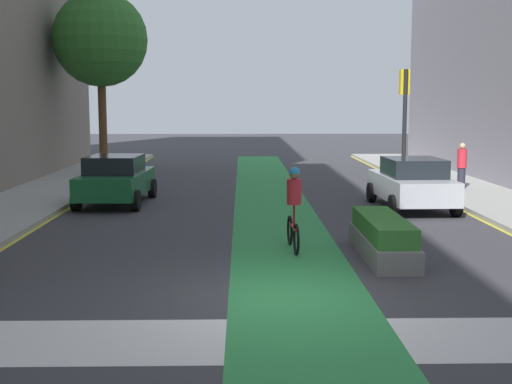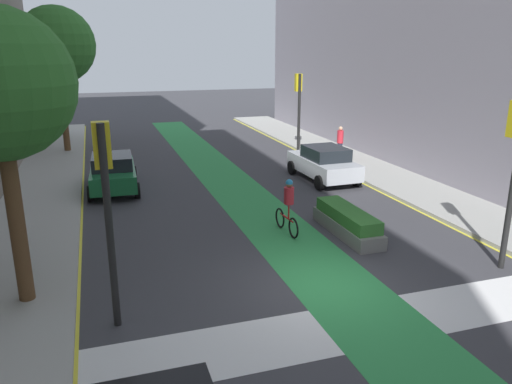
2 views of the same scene
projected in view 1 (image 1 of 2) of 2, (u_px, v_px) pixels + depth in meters
ground_plane at (281, 298)px, 11.32m from camera, size 120.00×120.00×0.00m
bike_lane_paint at (300, 298)px, 11.33m from camera, size 2.40×60.00×0.01m
crosswalk_band at (289, 340)px, 9.34m from camera, size 12.00×1.80×0.01m
traffic_signal_far_right at (404, 105)px, 25.96m from camera, size 0.35×0.52×4.49m
car_green_left_far at (116, 179)px, 21.75m from camera, size 2.16×4.27×1.57m
car_silver_right_far at (412, 183)px, 20.74m from camera, size 2.12×4.25×1.57m
cyclist_in_lane at (294, 207)px, 14.85m from camera, size 0.32×1.73×1.86m
pedestrian_sidewalk_right_a at (462, 166)px, 24.43m from camera, size 0.34×0.34×1.65m
street_tree_far at (100, 40)px, 29.87m from camera, size 4.15×4.15×7.92m
median_planter at (383, 238)px, 14.34m from camera, size 0.90×3.38×0.85m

